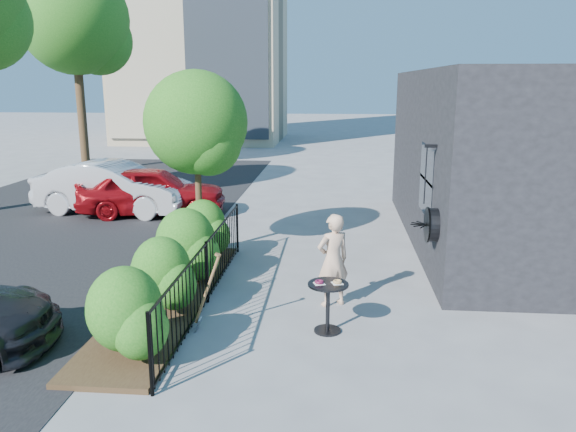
# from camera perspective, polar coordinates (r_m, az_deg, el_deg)

# --- Properties ---
(ground) EXTENTS (120.00, 120.00, 0.00)m
(ground) POSITION_cam_1_polar(r_m,az_deg,el_deg) (9.75, 0.59, -9.04)
(ground) COLOR gray
(ground) RESTS_ON ground
(shop_building) EXTENTS (6.22, 9.00, 4.00)m
(shop_building) POSITION_cam_1_polar(r_m,az_deg,el_deg) (14.42, 24.56, 5.34)
(shop_building) COLOR black
(shop_building) RESTS_ON ground
(fence) EXTENTS (0.05, 6.05, 1.10)m
(fence) POSITION_cam_1_polar(r_m,az_deg,el_deg) (9.77, -8.25, -5.62)
(fence) COLOR black
(fence) RESTS_ON ground
(planting_bed) EXTENTS (1.30, 6.00, 0.08)m
(planting_bed) POSITION_cam_1_polar(r_m,az_deg,el_deg) (10.13, -12.05, -8.22)
(planting_bed) COLOR #382616
(planting_bed) RESTS_ON ground
(shrubs) EXTENTS (1.10, 5.60, 1.24)m
(shrubs) POSITION_cam_1_polar(r_m,az_deg,el_deg) (9.97, -11.52, -4.52)
(shrubs) COLOR #1A6016
(shrubs) RESTS_ON ground
(patio_tree) EXTENTS (2.20, 2.20, 3.94)m
(patio_tree) POSITION_cam_1_polar(r_m,az_deg,el_deg) (12.14, -9.06, 8.71)
(patio_tree) COLOR #3F2B19
(patio_tree) RESTS_ON ground
(street) EXTENTS (9.00, 30.00, 0.01)m
(street) POSITION_cam_1_polar(r_m,az_deg,el_deg) (14.72, -26.74, -2.69)
(street) COLOR black
(street) RESTS_ON ground
(street_tree_far) EXTENTS (4.40, 4.40, 8.28)m
(street_tree_far) POSITION_cam_1_polar(r_m,az_deg,el_deg) (25.38, -20.78, 17.56)
(street_tree_far) COLOR #3F2B19
(street_tree_far) RESTS_ON ground
(cafe_table) EXTENTS (0.62, 0.62, 0.83)m
(cafe_table) POSITION_cam_1_polar(r_m,az_deg,el_deg) (8.60, 4.08, -8.35)
(cafe_table) COLOR black
(cafe_table) RESTS_ON ground
(woman) EXTENTS (0.70, 0.62, 1.61)m
(woman) POSITION_cam_1_polar(r_m,az_deg,el_deg) (9.52, 4.60, -4.49)
(woman) COLOR #D5A989
(woman) RESTS_ON ground
(shovel) EXTENTS (0.44, 0.17, 1.29)m
(shovel) POSITION_cam_1_polar(r_m,az_deg,el_deg) (8.66, -8.38, -8.12)
(shovel) COLOR brown
(shovel) RESTS_ON ground
(car_red) EXTENTS (4.36, 2.32, 1.41)m
(car_red) POSITION_cam_1_polar(r_m,az_deg,el_deg) (16.55, -13.63, 2.53)
(car_red) COLOR #9C0D13
(car_red) RESTS_ON ground
(car_silver) EXTENTS (4.72, 2.16, 1.50)m
(car_silver) POSITION_cam_1_polar(r_m,az_deg,el_deg) (17.04, -17.23, 2.77)
(car_silver) COLOR #BCBCC1
(car_silver) RESTS_ON ground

